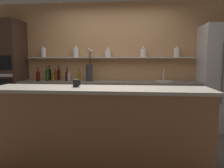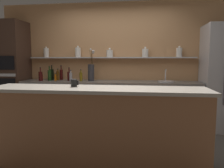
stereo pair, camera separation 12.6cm
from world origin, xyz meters
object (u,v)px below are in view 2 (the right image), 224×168
Objects in this scene: bottle_sauce_0 at (42,77)px; bottle_wine_3 at (52,74)px; bottle_oil_1 at (81,76)px; bottle_spirit_4 at (58,75)px; bottle_wine_2 at (61,74)px; bottle_wine_9 at (69,76)px; coffee_mug at (74,83)px; flower_vase at (91,71)px; sink_fixture at (166,81)px; bottle_spirit_8 at (71,77)px; bottle_wine_7 at (41,76)px; oven_tower at (12,72)px; bottle_wine_5 at (50,75)px; bottle_sauce_6 at (55,78)px.

bottle_sauce_0 is 0.24m from bottle_wine_3.
bottle_wine_3 is at bearing 163.67° from bottle_oil_1.
bottle_spirit_4 is at bearing -30.71° from bottle_wine_3.
bottle_wine_2 reaches higher than bottle_wine_9.
bottle_sauce_0 is 0.55× the size of bottle_wine_3.
coffee_mug is (1.27, -1.73, 0.07)m from bottle_sauce_0.
coffee_mug is (0.19, -1.80, -0.06)m from flower_vase.
bottle_wine_9 is (0.61, 0.02, 0.03)m from bottle_sauce_0.
coffee_mug is at bearing -127.30° from sink_fixture.
flower_vase is 2.67× the size of bottle_spirit_4.
bottle_wine_7 is at bearing -175.20° from bottle_spirit_8.
bottle_wine_9 is at bearing -6.89° from bottle_spirit_4.
bottle_wine_3 reaches higher than bottle_spirit_4.
oven_tower is 0.88m from bottle_wine_3.
bottle_oil_1 is (-1.74, -0.10, 0.08)m from sink_fixture.
bottle_wine_3 is 1.14× the size of bottle_wine_7.
bottle_spirit_4 is at bearing 1.03° from oven_tower.
bottle_wine_5 is (-2.44, -0.06, 0.10)m from sink_fixture.
bottle_oil_1 is at bearing 1.81° from bottle_spirit_8.
sink_fixture is 1.74m from bottle_oil_1.
bottle_oil_1 is 0.84× the size of bottle_wine_7.
bottle_spirit_4 is (-0.01, -0.17, -0.02)m from bottle_wine_2.
bottle_wine_5 is at bearing -4.61° from bottle_sauce_0.
bottle_wine_2 reaches higher than bottle_spirit_4.
bottle_wine_5 is 1.12× the size of bottle_wine_9.
bottle_wine_9 is 1.87m from coffee_mug.
bottle_wine_3 is (-0.91, 0.09, -0.08)m from flower_vase.
bottle_sauce_0 is (-1.08, -0.07, -0.13)m from flower_vase.
bottle_wine_2 is 0.97× the size of bottle_wine_3.
bottle_wine_7 is 1.02× the size of bottle_wine_9.
bottle_spirit_8 is at bearing -52.56° from bottle_wine_9.
bottle_wine_5 is (-0.16, -0.07, 0.01)m from bottle_spirit_4.
bottle_wine_2 is at bearing 86.92° from bottle_sauce_6.
bottle_spirit_8 is (0.64, 0.05, -0.01)m from bottle_wine_7.
bottle_wine_7 is 1.24× the size of bottle_spirit_8.
bottle_wine_3 is 0.18m from bottle_wine_5.
flower_vase is at bearing -5.80° from bottle_wine_3.
oven_tower is 1.32m from bottle_wine_9.
sink_fixture is 1.89× the size of bottle_sauce_0.
bottle_wine_9 is at bearing 5.24° from bottle_wine_5.
bottle_wine_5 reaches higher than bottle_sauce_0.
bottle_spirit_4 is (-2.28, 0.01, 0.08)m from sink_fixture.
coffee_mug is at bearing -41.75° from oven_tower.
flower_vase reaches higher than bottle_wine_9.
bottle_sauce_0 is at bearing -177.78° from bottle_wine_9.
bottle_spirit_4 is at bearing 161.09° from bottle_spirit_8.
bottle_oil_1 is at bearing 4.05° from bottle_wine_7.
bottle_sauce_0 is 0.62× the size of bottle_wine_7.
flower_vase reaches higher than bottle_sauce_0.
bottle_sauce_0 is 0.67m from bottle_spirit_8.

